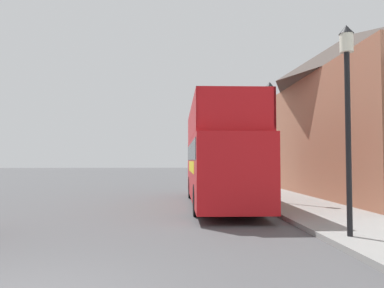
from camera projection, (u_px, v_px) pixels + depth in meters
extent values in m
plane|color=#4C4C4F|center=(141.00, 188.00, 25.92)|extent=(144.00, 144.00, 0.00)
cube|color=gray|center=(256.00, 190.00, 23.33)|extent=(3.31, 108.00, 0.14)
cube|color=#9E664C|center=(352.00, 138.00, 20.63)|extent=(6.00, 16.34, 6.30)
pyramid|color=#473D38|center=(350.00, 58.00, 20.83)|extent=(6.00, 16.34, 2.67)
cube|color=red|center=(219.00, 169.00, 16.03)|extent=(2.65, 10.38, 2.50)
cube|color=yellow|center=(221.00, 167.00, 15.52)|extent=(2.58, 5.73, 0.45)
cube|color=black|center=(219.00, 152.00, 16.06)|extent=(2.67, 9.55, 0.70)
cube|color=red|center=(219.00, 139.00, 16.08)|extent=(2.64, 9.55, 0.10)
cube|color=red|center=(192.00, 123.00, 16.07)|extent=(0.25, 9.50, 1.30)
cube|color=red|center=(247.00, 123.00, 16.16)|extent=(0.25, 9.50, 1.30)
cube|color=red|center=(236.00, 107.00, 11.40)|extent=(2.46, 0.12, 1.30)
cube|color=red|center=(211.00, 130.00, 20.14)|extent=(2.48, 1.49, 1.30)
cylinder|color=black|center=(191.00, 187.00, 19.14)|extent=(0.30, 1.10, 1.10)
cylinder|color=black|center=(234.00, 187.00, 19.22)|extent=(0.30, 1.10, 1.10)
cylinder|color=black|center=(197.00, 200.00, 12.95)|extent=(0.30, 1.10, 1.10)
cylinder|color=black|center=(260.00, 200.00, 13.03)|extent=(0.30, 1.10, 1.10)
cube|color=silver|center=(209.00, 180.00, 24.99)|extent=(1.80, 4.48, 0.83)
cube|color=black|center=(209.00, 171.00, 24.88)|extent=(1.57, 2.15, 0.48)
cylinder|color=black|center=(196.00, 183.00, 26.32)|extent=(0.21, 0.67, 0.67)
cylinder|color=black|center=(219.00, 183.00, 26.39)|extent=(0.21, 0.67, 0.67)
cylinder|color=black|center=(198.00, 186.00, 23.56)|extent=(0.21, 0.67, 0.67)
cylinder|color=black|center=(224.00, 186.00, 23.63)|extent=(0.21, 0.67, 0.67)
cylinder|color=black|center=(348.00, 143.00, 8.93)|extent=(0.13, 0.13, 4.40)
cylinder|color=silver|center=(347.00, 43.00, 9.04)|extent=(0.32, 0.32, 0.45)
cone|color=black|center=(346.00, 30.00, 9.05)|extent=(0.35, 0.35, 0.22)
cylinder|color=black|center=(270.00, 149.00, 16.25)|extent=(0.13, 0.13, 4.56)
cylinder|color=silver|center=(270.00, 92.00, 16.36)|extent=(0.32, 0.32, 0.45)
cone|color=black|center=(270.00, 84.00, 16.38)|extent=(0.35, 0.35, 0.22)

